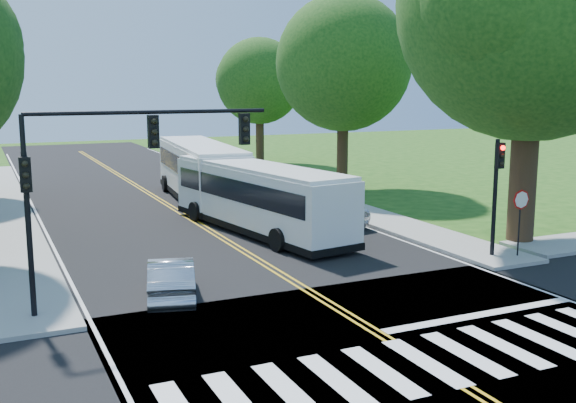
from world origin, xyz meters
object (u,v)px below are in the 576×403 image
signal_nw (113,162)px  dark_sedan (314,206)px  signal_ne (497,182)px  hatchback (171,278)px  bus_lead (258,197)px  bus_follow (201,171)px  suv (324,210)px

signal_nw → dark_sedan: size_ratio=1.77×
signal_ne → hatchback: bearing=178.4°
signal_ne → bus_lead: 10.38m
hatchback → dark_sedan: (9.92, 9.78, -0.06)m
bus_follow → dark_sedan: 7.99m
hatchback → dark_sedan: hatchback is taller
bus_lead → dark_sedan: bearing=-161.4°
hatchback → signal_nw: bearing=26.8°
signal_nw → signal_ne: (14.06, 0.01, -1.41)m
suv → dark_sedan: 1.61m
signal_nw → suv: size_ratio=1.49×
bus_follow → hatchback: size_ratio=3.28×
dark_sedan → bus_follow: bearing=-53.9°
suv → bus_follow: bearing=-74.1°
signal_nw → bus_lead: size_ratio=0.60×
hatchback → bus_follow: bearing=-96.1°
signal_nw → bus_follow: bearing=65.2°
hatchback → suv: size_ratio=0.82×
signal_nw → dark_sedan: 15.85m
signal_ne → bus_follow: signal_ne is taller
signal_ne → dark_sedan: 10.70m
bus_lead → hatchback: size_ratio=3.05×
hatchback → dark_sedan: 13.93m
signal_ne → hatchback: signal_ne is taller
signal_ne → bus_lead: signal_ne is taller
suv → dark_sedan: suv is taller
suv → hatchback: bearing=34.7°
bus_follow → suv: (3.39, -8.61, -1.06)m
signal_ne → dark_sedan: (-2.48, 10.14, -2.37)m
dark_sedan → signal_nw: bearing=50.0°
bus_lead → hatchback: 9.96m
signal_nw → signal_ne: 14.13m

